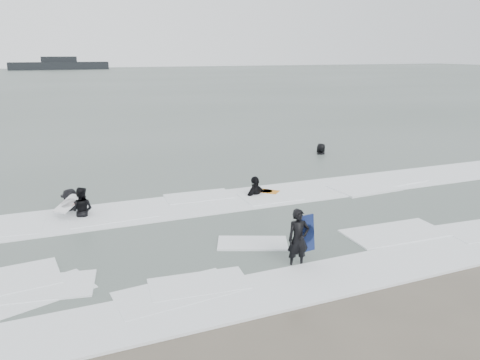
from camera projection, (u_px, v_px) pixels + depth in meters
name	position (u px, v px, depth m)	size (l,w,h in m)	color
ground	(313.00, 270.00, 11.91)	(320.00, 320.00, 0.00)	brown
sea	(83.00, 82.00, 83.44)	(320.00, 320.00, 0.00)	#47544C
surfer_centre	(297.00, 267.00, 12.08)	(0.58, 0.38, 1.59)	black
surfer_wading	(83.00, 218.00, 15.64)	(0.79, 0.61, 1.62)	black
surfer_breaker	(72.00, 213.00, 16.10)	(1.10, 0.63, 1.71)	black
surfer_right_near	(256.00, 197.00, 17.93)	(1.14, 0.48, 1.95)	black
surfer_right_far	(321.00, 155.00, 25.11)	(0.87, 0.57, 1.78)	black
surf_foam	(255.00, 221.00, 15.21)	(30.03, 9.06, 0.09)	white
bodyboards	(209.00, 206.00, 15.23)	(8.25, 6.62, 1.25)	#0F1B47
vessel_horizon	(59.00, 65.00, 140.18)	(28.16, 5.03, 3.82)	black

